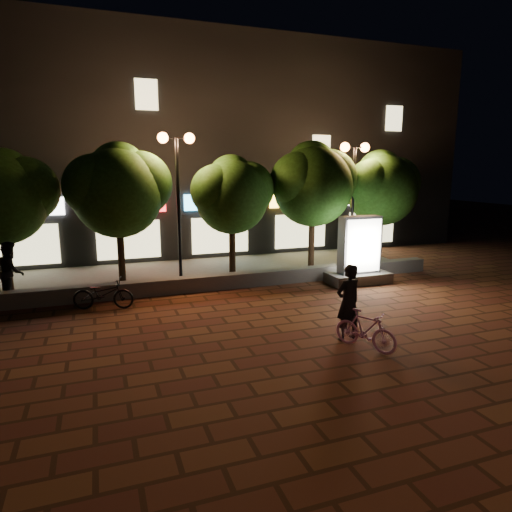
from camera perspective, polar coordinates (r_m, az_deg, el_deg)
name	(u,v)px	position (r m, az deg, el deg)	size (l,w,h in m)	color
ground	(274,325)	(11.85, 2.27, -8.90)	(80.00, 80.00, 0.00)	brown
retaining_wall	(230,281)	(15.40, -3.31, -3.19)	(16.00, 0.45, 0.50)	slate
sidewalk	(213,271)	(17.79, -5.59, -1.95)	(16.00, 5.00, 0.08)	slate
building_block	(179,150)	(23.69, -9.81, 13.28)	(28.00, 8.12, 11.30)	black
tree_far_left	(2,194)	(16.03, -29.85, 6.95)	(3.36, 2.80, 4.63)	#301E12
tree_left	(119,187)	(15.81, -17.21, 8.43)	(3.60, 3.00, 4.89)	#301E12
tree_mid	(233,192)	(16.49, -3.03, 8.21)	(3.24, 2.70, 4.50)	#301E12
tree_right	(313,181)	(17.72, 7.39, 9.47)	(3.72, 3.10, 5.07)	#301E12
tree_far_right	(382,185)	(19.39, 15.92, 8.70)	(3.48, 2.90, 4.76)	#301E12
street_lamp_left	(177,170)	(15.74, -10.08, 10.87)	(1.26, 0.36, 5.18)	black
street_lamp_right	(354,173)	(18.29, 12.46, 10.39)	(1.26, 0.36, 4.98)	black
ad_kiosk	(359,256)	(16.31, 13.08, -0.03)	(2.24, 1.12, 2.42)	slate
scooter_pink	(365,330)	(10.54, 13.88, -9.21)	(0.43, 1.52, 0.91)	#E38BCB
rider	(348,302)	(10.86, 11.75, -5.86)	(0.68, 0.45, 1.86)	black
scooter_parked	(103,294)	(13.79, -19.02, -4.61)	(0.61, 1.74, 0.92)	black
pedestrian	(11,271)	(15.35, -28.93, -1.75)	(0.90, 0.70, 1.85)	black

